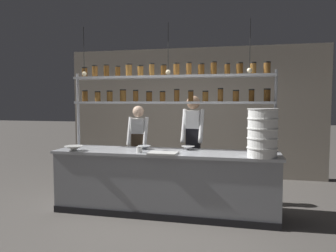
# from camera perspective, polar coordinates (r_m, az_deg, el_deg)

# --- Properties ---
(ground_plane) EXTENTS (40.00, 40.00, 0.00)m
(ground_plane) POSITION_cam_1_polar(r_m,az_deg,el_deg) (5.04, -0.51, -14.78)
(ground_plane) COLOR #5B5651
(back_wall) EXTENTS (5.69, 0.12, 2.82)m
(back_wall) POSITION_cam_1_polar(r_m,az_deg,el_deg) (7.33, 4.25, 2.43)
(back_wall) COLOR #9E9384
(back_wall) RESTS_ON ground_plane
(prep_counter) EXTENTS (3.29, 0.76, 0.92)m
(prep_counter) POSITION_cam_1_polar(r_m,az_deg,el_deg) (4.91, -0.52, -9.71)
(prep_counter) COLOR gray
(prep_counter) RESTS_ON ground_plane
(spice_shelf_unit) EXTENTS (3.17, 0.28, 2.24)m
(spice_shelf_unit) POSITION_cam_1_polar(r_m,az_deg,el_deg) (5.09, 0.34, 6.27)
(spice_shelf_unit) COLOR #ADAFB5
(spice_shelf_unit) RESTS_ON ground_plane
(chef_left) EXTENTS (0.37, 0.29, 1.57)m
(chef_left) POSITION_cam_1_polar(r_m,az_deg,el_deg) (5.81, -5.17, -3.17)
(chef_left) COLOR black
(chef_left) RESTS_ON ground_plane
(chef_center) EXTENTS (0.37, 0.31, 1.74)m
(chef_center) POSITION_cam_1_polar(r_m,az_deg,el_deg) (5.43, 4.39, -2.42)
(chef_center) COLOR black
(chef_center) RESTS_ON ground_plane
(container_stack) EXTENTS (0.40, 0.40, 0.64)m
(container_stack) POSITION_cam_1_polar(r_m,az_deg,el_deg) (4.44, 16.13, -1.15)
(container_stack) COLOR white
(container_stack) RESTS_ON prep_counter
(cutting_board) EXTENTS (0.40, 0.26, 0.02)m
(cutting_board) POSITION_cam_1_polar(r_m,az_deg,el_deg) (4.55, -0.90, -4.76)
(cutting_board) COLOR silver
(cutting_board) RESTS_ON prep_counter
(prep_bowl_near_left) EXTENTS (0.28, 0.28, 0.08)m
(prep_bowl_near_left) POSITION_cam_1_polar(r_m,az_deg,el_deg) (5.02, -16.10, -3.78)
(prep_bowl_near_left) COLOR silver
(prep_bowl_near_left) RESTS_ON prep_counter
(prep_bowl_center_front) EXTENTS (0.21, 0.21, 0.06)m
(prep_bowl_center_front) POSITION_cam_1_polar(r_m,az_deg,el_deg) (4.96, 3.50, -3.83)
(prep_bowl_center_front) COLOR white
(prep_bowl_center_front) RESTS_ON prep_counter
(prep_bowl_center_back) EXTENTS (0.20, 0.20, 0.06)m
(prep_bowl_center_back) POSITION_cam_1_polar(r_m,az_deg,el_deg) (5.01, -4.15, -3.76)
(prep_bowl_center_back) COLOR #B2B7BC
(prep_bowl_center_back) RESTS_ON prep_counter
(serving_cup_front) EXTENTS (0.08, 0.08, 0.09)m
(serving_cup_front) POSITION_cam_1_polar(r_m,az_deg,el_deg) (4.68, -4.99, -4.11)
(serving_cup_front) COLOR silver
(serving_cup_front) RESTS_ON prep_counter
(pendant_light_row) EXTENTS (2.53, 0.07, 0.74)m
(pendant_light_row) POSITION_cam_1_polar(r_m,az_deg,el_deg) (4.79, -0.68, 9.84)
(pendant_light_row) COLOR black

